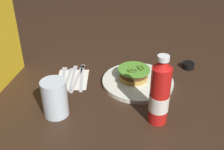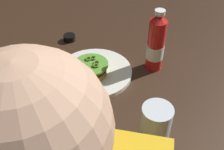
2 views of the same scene
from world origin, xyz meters
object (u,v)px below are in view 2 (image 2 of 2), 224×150
Objects in this scene: ketchup_bottle at (156,44)px; butter_knife at (70,130)px; dinner_plate at (94,72)px; water_glass at (155,125)px; condiment_cup at (69,38)px; table_knife at (72,121)px; spoon_utensil at (68,135)px; burger_sandwich at (91,68)px; napkin at (79,131)px; steak_knife at (71,124)px; fork_utensil at (71,141)px.

ketchup_bottle reaches higher than butter_knife.
dinner_plate is 2.18× the size of water_glass.
water_glass is 0.62m from condiment_cup.
spoon_utensil is at bearing 97.49° from table_knife.
burger_sandwich is at bearing 71.72° from dinner_plate.
burger_sandwich is 0.82× the size of napkin.
spoon_utensil is at bearing 8.52° from water_glass.
spoon_utensil is (0.03, 0.02, 0.00)m from napkin.
spoon_utensil reaches higher than napkin.
dinner_plate is at bearing -90.94° from spoon_utensil.
condiment_cup is (0.16, -0.22, -0.03)m from burger_sandwich.
steak_knife is (0.03, -0.02, 0.00)m from napkin.
burger_sandwich reaches higher than table_knife.
napkin is (0.20, 0.36, -0.11)m from ketchup_bottle.
condiment_cup is 0.27× the size of fork_utensil.
water_glass reaches higher than spoon_utensil.
steak_knife and spoon_utensil have the same top height.
burger_sandwich is 0.66× the size of fork_utensil.
dinner_plate reaches higher than fork_utensil.
burger_sandwich is 0.22m from table_knife.
burger_sandwich is 0.26m from butter_knife.
ketchup_bottle is at bearing -118.59° from napkin.
spoon_utensil and fork_utensil have the same top height.
water_glass is 0.26m from butter_knife.
water_glass is 0.23m from napkin.
table_knife reaches higher than napkin.
ketchup_bottle reaches higher than condiment_cup.
butter_knife and spoon_utensil have the same top height.
butter_knife and fork_utensil have the same top height.
fork_utensil is (-0.02, 0.07, 0.00)m from table_knife.
spoon_utensil is at bearing 89.06° from dinner_plate.
burger_sandwich is 0.35m from water_glass.
ketchup_bottle is 4.67× the size of condiment_cup.
ketchup_bottle is 0.42m from napkin.
table_knife is at bearing 55.16° from ketchup_bottle.
ketchup_bottle is 1.25× the size of fork_utensil.
condiment_cup is 0.49m from steak_knife.
ketchup_bottle reaches higher than dinner_plate.
dinner_plate reaches higher than steak_knife.
burger_sandwich is 0.62× the size of table_knife.
napkin is at bearing 136.18° from table_knife.
burger_sandwich is 0.28m from condiment_cup.
ketchup_bottle reaches higher than fork_utensil.
dinner_plate is 0.25m from ketchup_bottle.
fork_utensil is (0.24, 0.06, -0.06)m from water_glass.
steak_knife is 0.06m from fork_utensil.
steak_knife is at bearing 96.54° from table_knife.
ketchup_bottle is at bearing -124.84° from table_knife.
water_glass is at bearing 94.83° from ketchup_bottle.
butter_knife is 1.05× the size of fork_utensil.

